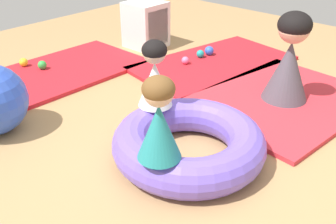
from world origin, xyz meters
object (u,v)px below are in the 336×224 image
play_ball_green (42,65)px  play_ball_blue (209,51)px  play_ball_pink (185,60)px  child_in_white (155,75)px  storage_cube (147,25)px  child_in_teal (159,120)px  play_ball_yellow (24,62)px  adult_seated (290,58)px  play_ball_teal (200,54)px  inflatable_cushion (189,143)px

play_ball_green → play_ball_blue: size_ratio=0.89×
play_ball_pink → play_ball_blue: size_ratio=0.80×
child_in_white → storage_cube: bearing=-52.4°
child_in_teal → storage_cube: bearing=-68.3°
play_ball_yellow → storage_cube: storage_cube is taller
play_ball_pink → play_ball_green: bearing=137.7°
adult_seated → play_ball_teal: adult_seated is taller
play_ball_teal → child_in_white: bearing=-154.1°
play_ball_yellow → inflatable_cushion: bearing=-92.1°
inflatable_cushion → storage_cube: (1.56, 1.96, 0.14)m
play_ball_pink → storage_cube: 0.87m
adult_seated → play_ball_blue: adult_seated is taller
play_ball_yellow → play_ball_pink: bearing=-45.7°
inflatable_cushion → child_in_white: bearing=78.6°
inflatable_cushion → play_ball_yellow: size_ratio=11.85×
play_ball_yellow → play_ball_green: bearing=-68.0°
play_ball_teal → play_ball_pink: bearing=-179.8°
play_ball_pink → play_ball_blue: 0.41m
play_ball_yellow → play_ball_blue: 2.11m
play_ball_yellow → play_ball_teal: 1.99m
play_ball_green → play_ball_yellow: play_ball_green is taller
inflatable_cushion → child_in_teal: (-0.40, -0.09, 0.40)m
inflatable_cushion → child_in_teal: 0.57m
inflatable_cushion → play_ball_pink: size_ratio=12.99×
play_ball_teal → storage_cube: bearing=93.7°
inflatable_cushion → play_ball_green: (0.18, 2.20, -0.05)m
child_in_white → play_ball_pink: 1.52m
child_in_teal → storage_cube: size_ratio=0.96×
play_ball_blue → storage_cube: (-0.19, 0.84, 0.19)m
storage_cube → child_in_white: bearing=-133.5°
child_in_white → play_ball_yellow: bearing=-9.1°
play_ball_pink → play_ball_green: play_ball_green is taller
storage_cube → adult_seated: bearing=-97.4°
adult_seated → play_ball_green: (-1.11, 2.28, -0.35)m
play_ball_pink → inflatable_cushion: bearing=-139.4°
adult_seated → play_ball_blue: size_ratio=7.61×
inflatable_cushion → storage_cube: size_ratio=1.96×
play_ball_green → adult_seated: bearing=-64.0°
adult_seated → storage_cube: size_ratio=1.44×
play_ball_green → storage_cube: storage_cube is taller
storage_cube → play_ball_blue: bearing=-77.2°
play_ball_yellow → storage_cube: size_ratio=0.17×
play_ball_green → storage_cube: size_ratio=0.17×
inflatable_cushion → play_ball_pink: 1.76m
adult_seated → storage_cube: adult_seated is taller
play_ball_green → play_ball_teal: play_ball_green is taller
play_ball_blue → child_in_white: bearing=-156.7°
play_ball_green → play_ball_blue: (1.57, -1.08, 0.01)m
play_ball_yellow → adult_seated: bearing=-64.4°
child_in_teal → play_ball_yellow: 2.61m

